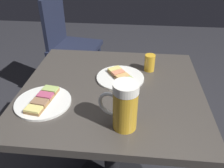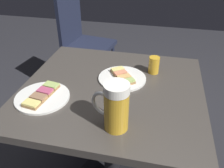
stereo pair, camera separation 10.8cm
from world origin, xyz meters
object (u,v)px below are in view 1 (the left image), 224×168
object	(u,v)px
beer_glass_small	(150,63)
cafe_chair	(68,42)
plate_near	(120,77)
plate_far	(43,101)
beer_mug	(124,106)

from	to	relation	value
beer_glass_small	cafe_chair	world-z (taller)	cafe_chair
plate_near	plate_far	size ratio (longest dim) A/B	0.99
plate_near	beer_glass_small	xyz separation A→B (m)	(0.14, 0.10, 0.03)
cafe_chair	beer_glass_small	bearing A→B (deg)	50.57
plate_near	cafe_chair	world-z (taller)	cafe_chair
plate_near	beer_mug	distance (m)	0.35
plate_near	cafe_chair	size ratio (longest dim) A/B	0.26
beer_mug	plate_near	bearing A→B (deg)	95.98
plate_far	beer_mug	distance (m)	0.37
beer_glass_small	cafe_chair	xyz separation A→B (m)	(-0.65, 0.73, -0.21)
plate_near	cafe_chair	xyz separation A→B (m)	(-0.50, 0.83, -0.18)
beer_mug	cafe_chair	bearing A→B (deg)	114.77
plate_far	cafe_chair	size ratio (longest dim) A/B	0.26
cafe_chair	beer_mug	bearing A→B (deg)	33.75
plate_near	beer_glass_small	size ratio (longest dim) A/B	2.69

